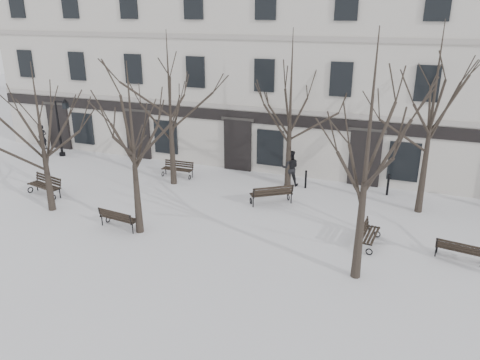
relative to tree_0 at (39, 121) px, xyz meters
The scene contains 19 objects.
ground 10.32m from the tree_0, ahead, with size 100.00×100.00×0.00m, color silver.
building 16.41m from the tree_0, 54.75° to the left, with size 40.40×10.20×11.40m.
tree_0 is the anchor object (origin of this frame).
tree_1 5.03m from the tree_0, ahead, with size 4.83×4.83×6.90m.
tree_2 13.88m from the tree_0, ahead, with size 5.77×5.77×8.24m.
tree_4 6.22m from the tree_0, 54.54° to the left, with size 5.44×5.44×7.78m.
tree_5 11.55m from the tree_0, 36.21° to the left, with size 5.52×5.52×7.88m.
tree_6 16.79m from the tree_0, 20.05° to the left, with size 5.82×5.82×8.31m.
bench_0 4.15m from the tree_0, 139.04° to the left, with size 2.04×1.13×0.98m.
bench_1 5.47m from the tree_0, ahead, with size 1.81×0.84×0.88m.
bench_2 17.65m from the tree_0, ahead, with size 1.69×0.84×0.82m.
bench_3 7.83m from the tree_0, 61.59° to the left, with size 1.74×0.66×0.87m.
bench_4 10.76m from the tree_0, 24.34° to the left, with size 2.00×1.69×0.99m.
bench_5 14.50m from the tree_0, ahead, with size 0.77×1.75×0.86m.
lamp_post 8.88m from the tree_0, 126.24° to the left, with size 1.13×0.42×3.62m.
bollard_a 12.84m from the tree_0, 33.71° to the left, with size 0.12×0.12×0.97m.
bollard_b 16.41m from the tree_0, 27.16° to the left, with size 0.14×0.14×1.10m.
pedestrian_a 11.63m from the tree_0, 134.08° to the left, with size 0.58×0.38×1.58m, color black.
pedestrian_b 12.39m from the tree_0, 36.63° to the left, with size 0.92×0.72×1.89m, color black.
Camera 1 is at (5.62, -15.77, 8.67)m, focal length 35.00 mm.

